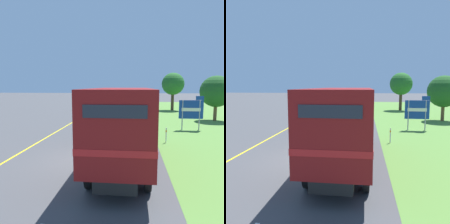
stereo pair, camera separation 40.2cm
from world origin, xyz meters
The scene contains 13 objects.
ground_plane centered at (0.00, 0.00, 0.00)m, with size 200.00×200.00×0.00m, color #444447.
edge_line_yellow centered at (-3.70, 12.31, 0.00)m, with size 0.12×54.47×0.01m, color yellow.
centre_dash_near centered at (0.00, 0.37, 0.00)m, with size 0.12×2.60×0.01m, color white.
centre_dash_mid_a centered at (0.00, 6.97, 0.00)m, with size 0.12×2.60×0.01m, color white.
centre_dash_mid_b centered at (0.00, 13.57, 0.00)m, with size 0.12×2.60×0.01m, color white.
centre_dash_far centered at (0.00, 20.17, 0.00)m, with size 0.12×2.60×0.01m, color white.
centre_dash_farthest centered at (0.00, 26.77, 0.00)m, with size 0.12×2.60×0.01m, color white.
horse_trailer_truck centered at (1.79, -0.26, 1.94)m, with size 2.33×8.51×3.43m.
lead_car_white centered at (-1.90, 18.92, 1.00)m, with size 1.80×4.54×2.00m.
highway_sign centered at (6.86, 7.96, 1.63)m, with size 1.90×0.09×2.74m.
roadside_tree_near centered at (10.54, 13.20, 2.98)m, with size 3.19×3.19×4.59m.
roadside_tree_mid centered at (7.84, 22.74, 3.82)m, with size 3.21×3.21×5.46m.
delineator_post centered at (4.30, 3.67, 0.51)m, with size 0.08×0.08×0.95m.
Camera 1 is at (2.31, -9.94, 3.53)m, focal length 35.00 mm.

